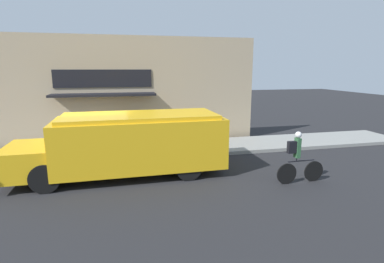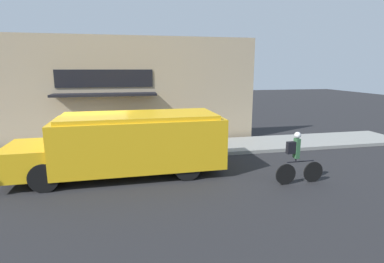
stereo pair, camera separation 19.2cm
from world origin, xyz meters
name	(u,v)px [view 1 (the left image)]	position (x,y,z in m)	size (l,w,h in m)	color
ground_plane	(95,164)	(0.00, 0.00, 0.00)	(70.00, 70.00, 0.00)	#232326
sidewalk	(97,153)	(0.00, 1.22, 0.07)	(28.00, 2.45, 0.14)	gray
storefront	(97,92)	(0.01, 2.82, 2.44)	(14.66, 1.10, 4.87)	tan
school_bus	(129,143)	(1.24, -1.40, 1.07)	(6.74, 2.65, 2.01)	yellow
cyclist	(298,159)	(6.20, -3.31, 0.77)	(1.58, 0.20, 1.61)	black
trash_bin	(116,136)	(0.78, 1.86, 0.62)	(0.63, 0.63, 0.96)	#38383D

